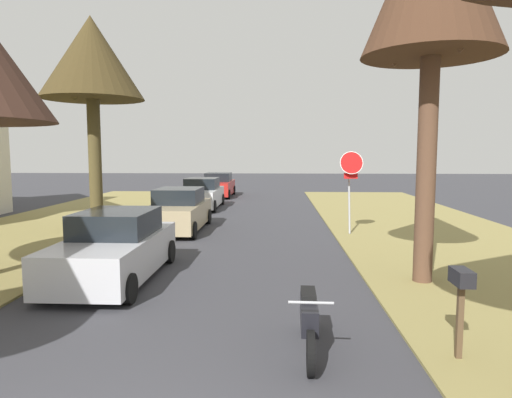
# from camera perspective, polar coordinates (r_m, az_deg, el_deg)

# --- Properties ---
(stop_sign_far) EXTENTS (0.81, 0.69, 2.91)m
(stop_sign_far) POSITION_cam_1_polar(r_m,az_deg,el_deg) (16.33, 11.77, 3.02)
(stop_sign_far) COLOR #9EA0A5
(stop_sign_far) RESTS_ON grass_verge_right
(street_tree_left_mid_b) EXTENTS (3.70, 3.70, 7.75)m
(street_tree_left_mid_b) POSITION_cam_1_polar(r_m,az_deg,el_deg) (18.16, -19.88, 15.99)
(street_tree_left_mid_b) COLOR #4E4324
(street_tree_left_mid_b) RESTS_ON grass_verge_left
(parked_sedan_silver) EXTENTS (1.95, 4.41, 1.57)m
(parked_sedan_silver) POSITION_cam_1_polar(r_m,az_deg,el_deg) (11.05, -17.22, -5.89)
(parked_sedan_silver) COLOR #BCBCC1
(parked_sedan_silver) RESTS_ON ground
(parked_sedan_tan) EXTENTS (1.95, 4.41, 1.57)m
(parked_sedan_tan) POSITION_cam_1_polar(r_m,az_deg,el_deg) (17.34, -9.69, -1.51)
(parked_sedan_tan) COLOR tan
(parked_sedan_tan) RESTS_ON ground
(parked_sedan_white) EXTENTS (1.95, 4.41, 1.57)m
(parked_sedan_white) POSITION_cam_1_polar(r_m,az_deg,el_deg) (24.07, -6.80, 0.58)
(parked_sedan_white) COLOR white
(parked_sedan_white) RESTS_ON ground
(parked_sedan_red) EXTENTS (1.95, 4.41, 1.57)m
(parked_sedan_red) POSITION_cam_1_polar(r_m,az_deg,el_deg) (30.31, -4.75, 1.68)
(parked_sedan_red) COLOR red
(parked_sedan_red) RESTS_ON ground
(parked_motorcycle) EXTENTS (0.60, 2.05, 0.97)m
(parked_motorcycle) POSITION_cam_1_polar(r_m,az_deg,el_deg) (6.97, 6.60, -14.70)
(parked_motorcycle) COLOR black
(parked_motorcycle) RESTS_ON ground
(curbside_mailbox) EXTENTS (0.22, 0.44, 1.27)m
(curbside_mailbox) POSITION_cam_1_polar(r_m,az_deg,el_deg) (7.03, 24.29, -10.09)
(curbside_mailbox) COLOR brown
(curbside_mailbox) RESTS_ON grass_verge_right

